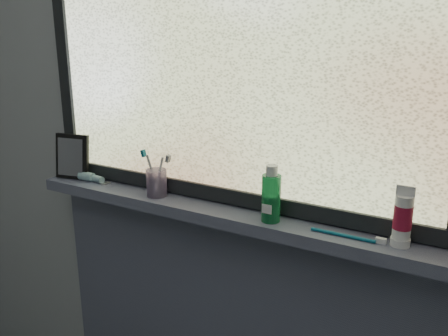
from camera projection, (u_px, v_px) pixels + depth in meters
wall_back at (255, 137)px, 1.57m from camera, size 3.00×0.01×2.50m
windowsill at (243, 219)px, 1.58m from camera, size 1.62×0.14×0.04m
window_pane at (253, 46)px, 1.47m from camera, size 1.50×0.01×1.00m
frame_bottom at (250, 199)px, 1.60m from camera, size 1.60×0.03×0.05m
frame_left at (64, 40)px, 1.83m from camera, size 0.05×0.03×1.10m
vanity_mirror at (72, 157)px, 1.89m from camera, size 0.15×0.09×0.17m
toothpaste_tube at (90, 177)px, 1.87m from camera, size 0.19×0.04×0.03m
toothbrush_cup at (157, 183)px, 1.71m from camera, size 0.07×0.07×0.09m
toothbrush_lying at (343, 234)px, 1.40m from camera, size 0.23×0.02×0.02m
mouthwash_bottle at (271, 194)px, 1.48m from camera, size 0.07×0.07×0.14m
cream_tube at (403, 214)px, 1.32m from camera, size 0.06×0.06×0.12m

